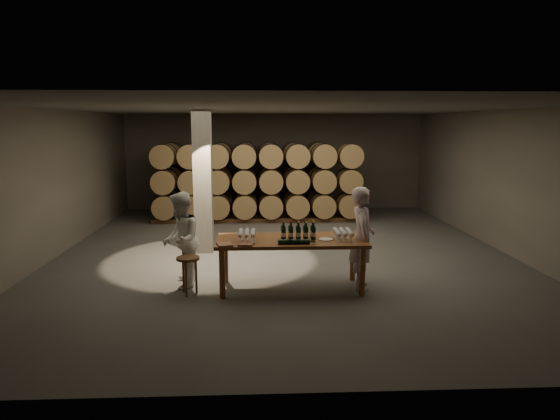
{
  "coord_description": "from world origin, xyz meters",
  "views": [
    {
      "loc": [
        -0.58,
        -10.97,
        2.88
      ],
      "look_at": [
        -0.11,
        -0.68,
        1.1
      ],
      "focal_mm": 32.0,
      "sensor_mm": 36.0,
      "label": 1
    }
  ],
  "objects_px": {
    "tasting_table": "(291,245)",
    "bottle_cluster": "(298,233)",
    "notebook_near": "(246,244)",
    "person_woman": "(181,240)",
    "plate": "(326,239)",
    "stool": "(188,264)",
    "person_man": "(362,238)"
  },
  "relations": [
    {
      "from": "tasting_table",
      "to": "bottle_cluster",
      "type": "relative_size",
      "value": 4.32
    },
    {
      "from": "notebook_near",
      "to": "person_woman",
      "type": "bearing_deg",
      "value": 156.2
    },
    {
      "from": "tasting_table",
      "to": "plate",
      "type": "bearing_deg",
      "value": -8.55
    },
    {
      "from": "person_woman",
      "to": "stool",
      "type": "bearing_deg",
      "value": 16.92
    },
    {
      "from": "person_man",
      "to": "person_woman",
      "type": "relative_size",
      "value": 1.06
    },
    {
      "from": "stool",
      "to": "bottle_cluster",
      "type": "bearing_deg",
      "value": 6.32
    },
    {
      "from": "person_man",
      "to": "stool",
      "type": "bearing_deg",
      "value": 100.77
    },
    {
      "from": "bottle_cluster",
      "to": "person_woman",
      "type": "bearing_deg",
      "value": 173.67
    },
    {
      "from": "bottle_cluster",
      "to": "plate",
      "type": "distance_m",
      "value": 0.49
    },
    {
      "from": "bottle_cluster",
      "to": "person_woman",
      "type": "distance_m",
      "value": 2.09
    },
    {
      "from": "tasting_table",
      "to": "notebook_near",
      "type": "relative_size",
      "value": 11.07
    },
    {
      "from": "person_man",
      "to": "bottle_cluster",
      "type": "bearing_deg",
      "value": 97.23
    },
    {
      "from": "tasting_table",
      "to": "person_man",
      "type": "distance_m",
      "value": 1.26
    },
    {
      "from": "tasting_table",
      "to": "stool",
      "type": "xyz_separation_m",
      "value": [
        -1.77,
        -0.23,
        -0.26
      ]
    },
    {
      "from": "notebook_near",
      "to": "person_woman",
      "type": "distance_m",
      "value": 1.33
    },
    {
      "from": "notebook_near",
      "to": "stool",
      "type": "relative_size",
      "value": 0.36
    },
    {
      "from": "notebook_near",
      "to": "person_man",
      "type": "height_order",
      "value": "person_man"
    },
    {
      "from": "bottle_cluster",
      "to": "stool",
      "type": "xyz_separation_m",
      "value": [
        -1.89,
        -0.21,
        -0.48
      ]
    },
    {
      "from": "notebook_near",
      "to": "tasting_table",
      "type": "bearing_deg",
      "value": 34.24
    },
    {
      "from": "plate",
      "to": "person_man",
      "type": "height_order",
      "value": "person_man"
    },
    {
      "from": "bottle_cluster",
      "to": "stool",
      "type": "height_order",
      "value": "bottle_cluster"
    },
    {
      "from": "plate",
      "to": "person_woman",
      "type": "height_order",
      "value": "person_woman"
    },
    {
      "from": "bottle_cluster",
      "to": "plate",
      "type": "bearing_deg",
      "value": -8.55
    },
    {
      "from": "plate",
      "to": "person_man",
      "type": "bearing_deg",
      "value": 7.25
    },
    {
      "from": "bottle_cluster",
      "to": "notebook_near",
      "type": "bearing_deg",
      "value": -155.34
    },
    {
      "from": "bottle_cluster",
      "to": "stool",
      "type": "bearing_deg",
      "value": -173.68
    },
    {
      "from": "person_man",
      "to": "plate",
      "type": "bearing_deg",
      "value": 103.81
    },
    {
      "from": "bottle_cluster",
      "to": "person_woman",
      "type": "xyz_separation_m",
      "value": [
        -2.07,
        0.23,
        -0.16
      ]
    },
    {
      "from": "tasting_table",
      "to": "stool",
      "type": "distance_m",
      "value": 1.8
    },
    {
      "from": "stool",
      "to": "person_woman",
      "type": "height_order",
      "value": "person_woman"
    },
    {
      "from": "stool",
      "to": "plate",
      "type": "bearing_deg",
      "value": 3.36
    },
    {
      "from": "tasting_table",
      "to": "stool",
      "type": "height_order",
      "value": "tasting_table"
    }
  ]
}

